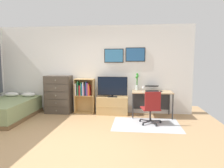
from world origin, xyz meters
name	(u,v)px	position (x,y,z in m)	size (l,w,h in m)	color
ground_plane	(69,141)	(0.00, 0.00, 0.00)	(7.20, 7.20, 0.00)	tan
wall_back_with_posters	(93,69)	(0.01, 2.43, 1.36)	(6.12, 0.09, 2.70)	white
area_rug	(146,124)	(1.63, 1.25, 0.00)	(1.70, 1.20, 0.01)	#B2B7BC
bed	(7,109)	(-2.25, 1.38, 0.26)	(1.33, 2.02, 0.64)	brown
dresser	(59,94)	(-1.03, 2.15, 0.58)	(0.80, 0.46, 1.17)	#4C4238
bookshelf	(84,93)	(-0.24, 2.21, 0.65)	(0.60, 0.30, 1.07)	tan
tv_stand	(112,106)	(0.66, 2.17, 0.27)	(0.94, 0.41, 0.54)	tan
television	(112,87)	(0.66, 2.15, 0.85)	(0.90, 0.16, 0.62)	black
desk	(152,95)	(1.83, 2.14, 0.61)	(1.15, 0.62, 0.74)	tan
office_chair	(151,107)	(1.75, 1.28, 0.46)	(0.58, 0.57, 0.86)	#232326
laptop	(152,89)	(1.83, 2.14, 0.81)	(0.38, 0.41, 0.17)	black
computer_mouse	(161,91)	(2.08, 2.01, 0.76)	(0.06, 0.10, 0.03)	#262628
bamboo_vase	(137,82)	(1.40, 2.28, 1.00)	(0.10, 0.10, 0.51)	silver
wine_glass	(143,87)	(1.57, 1.99, 0.87)	(0.07, 0.07, 0.18)	silver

